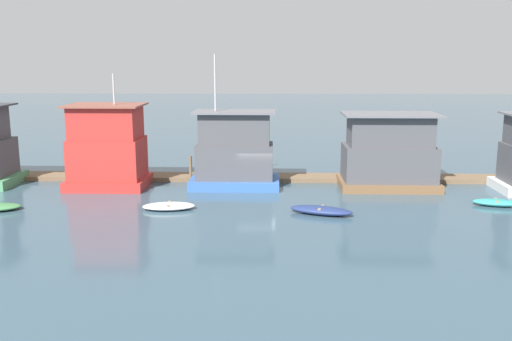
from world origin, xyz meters
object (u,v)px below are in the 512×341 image
(dinghy_white, at_px, (169,206))
(mooring_post_far_left, at_px, (191,170))
(houseboat_blue, at_px, (235,153))
(houseboat_brown, at_px, (389,154))
(dinghy_teal, at_px, (496,203))
(dinghy_navy, at_px, (321,210))
(houseboat_red, at_px, (107,149))
(mooring_post_far_right, at_px, (80,171))

(dinghy_white, xyz_separation_m, mooring_post_far_left, (0.27, 6.99, 0.77))
(houseboat_blue, bearing_deg, houseboat_brown, -0.19)
(dinghy_white, xyz_separation_m, dinghy_teal, (19.18, 1.39, 0.01))
(dinghy_white, height_order, dinghy_navy, dinghy_navy)
(houseboat_blue, bearing_deg, dinghy_white, -119.22)
(houseboat_blue, distance_m, dinghy_teal, 16.59)
(houseboat_red, bearing_deg, dinghy_navy, -25.06)
(dinghy_navy, bearing_deg, houseboat_red, 154.94)
(houseboat_brown, xyz_separation_m, dinghy_white, (-13.70, -6.07, -2.10))
(houseboat_red, height_order, houseboat_blue, houseboat_blue)
(houseboat_blue, xyz_separation_m, mooring_post_far_left, (-3.14, 0.89, -1.33))
(houseboat_red, xyz_separation_m, dinghy_white, (5.09, -5.66, -2.43))
(dinghy_white, relative_size, dinghy_teal, 1.11)
(houseboat_blue, relative_size, dinghy_teal, 3.10)
(houseboat_brown, bearing_deg, houseboat_blue, 179.81)
(dinghy_teal, bearing_deg, dinghy_navy, -168.26)
(dinghy_white, distance_m, dinghy_teal, 19.23)
(houseboat_red, bearing_deg, houseboat_blue, 2.95)
(houseboat_red, xyz_separation_m, houseboat_brown, (18.79, 0.40, -0.33))
(houseboat_red, distance_m, houseboat_blue, 8.52)
(houseboat_blue, relative_size, mooring_post_far_left, 4.57)
(houseboat_red, height_order, mooring_post_far_right, houseboat_red)
(dinghy_white, xyz_separation_m, mooring_post_far_right, (-7.49, 6.99, 0.59))
(dinghy_teal, height_order, mooring_post_far_right, mooring_post_far_right)
(houseboat_red, distance_m, dinghy_navy, 15.40)
(houseboat_red, bearing_deg, mooring_post_far_right, 151.02)
(houseboat_red, xyz_separation_m, mooring_post_far_right, (-2.40, 1.33, -1.84))
(houseboat_red, relative_size, mooring_post_far_right, 4.87)
(mooring_post_far_right, bearing_deg, dinghy_navy, -25.66)
(dinghy_navy, relative_size, mooring_post_far_left, 1.96)
(dinghy_navy, bearing_deg, mooring_post_far_right, 154.34)
(dinghy_white, bearing_deg, mooring_post_far_right, 136.98)
(dinghy_teal, height_order, mooring_post_far_left, mooring_post_far_left)
(dinghy_white, relative_size, dinghy_navy, 0.84)
(houseboat_brown, relative_size, dinghy_white, 2.05)
(mooring_post_far_right, bearing_deg, dinghy_white, -43.02)
(houseboat_red, relative_size, dinghy_teal, 2.66)
(mooring_post_far_left, xyz_separation_m, mooring_post_far_right, (-7.76, 0.00, -0.19))
(dinghy_navy, height_order, dinghy_teal, dinghy_navy)
(dinghy_teal, distance_m, mooring_post_far_right, 27.26)
(houseboat_red, distance_m, mooring_post_far_left, 5.76)
(mooring_post_far_left, bearing_deg, houseboat_brown, -3.94)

